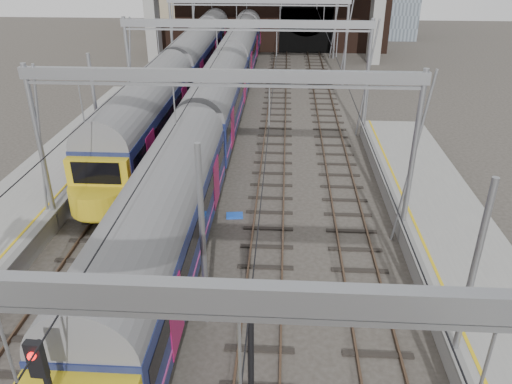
{
  "coord_description": "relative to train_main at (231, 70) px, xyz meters",
  "views": [
    {
      "loc": [
        2.63,
        -12.12,
        12.55
      ],
      "look_at": [
        1.45,
        7.84,
        2.4
      ],
      "focal_mm": 35.0,
      "sensor_mm": 36.0,
      "label": 1
    }
  ],
  "objects": [
    {
      "name": "ground",
      "position": [
        2.0,
        -30.14,
        -2.6
      ],
      "size": [
        160.0,
        160.0,
        0.0
      ],
      "primitive_type": "plane",
      "color": "#38332D",
      "rests_on": "ground"
    },
    {
      "name": "tracks",
      "position": [
        2.0,
        -15.14,
        -2.58
      ],
      "size": [
        14.4,
        80.0,
        0.22
      ],
      "color": "#4C3828",
      "rests_on": "ground"
    },
    {
      "name": "overhead_line",
      "position": [
        2.0,
        -8.65,
        3.97
      ],
      "size": [
        16.8,
        80.0,
        8.0
      ],
      "color": "gray",
      "rests_on": "ground"
    },
    {
      "name": "retaining_wall",
      "position": [
        3.4,
        21.79,
        1.73
      ],
      "size": [
        28.0,
        2.75,
        9.0
      ],
      "color": "black",
      "rests_on": "ground"
    },
    {
      "name": "train_main",
      "position": [
        0.0,
        0.0,
        0.0
      ],
      "size": [
        2.98,
        68.9,
        5.07
      ],
      "color": "black",
      "rests_on": "ground"
    },
    {
      "name": "train_second",
      "position": [
        -4.0,
        13.62,
        0.05
      ],
      "size": [
        3.06,
        70.76,
        5.18
      ],
      "color": "black",
      "rests_on": "ground"
    },
    {
      "name": "signal_near_centre",
      "position": [
        3.92,
        -32.52,
        0.58
      ],
      "size": [
        0.4,
        0.47,
        5.07
      ],
      "rotation": [
        0.0,
        0.0,
        -0.32
      ],
      "color": "black",
      "rests_on": "ground"
    },
    {
      "name": "equip_cover_a",
      "position": [
        -0.57,
        -23.56,
        -2.55
      ],
      "size": [
        1.02,
        0.82,
        0.11
      ],
      "primitive_type": "cube",
      "rotation": [
        0.0,
        0.0,
        0.23
      ],
      "color": "blue",
      "rests_on": "ground"
    },
    {
      "name": "equip_cover_b",
      "position": [
        2.25,
        -20.37,
        -2.55
      ],
      "size": [
        0.9,
        0.68,
        0.1
      ],
      "primitive_type": "cube",
      "rotation": [
        0.0,
        0.0,
        0.12
      ],
      "color": "blue",
      "rests_on": "ground"
    },
    {
      "name": "equip_cover_c",
      "position": [
        4.15,
        -27.09,
        -2.55
      ],
      "size": [
        0.9,
        0.71,
        0.1
      ],
      "primitive_type": "cube",
      "rotation": [
        0.0,
        0.0,
        -0.17
      ],
      "color": "blue",
      "rests_on": "ground"
    }
  ]
}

